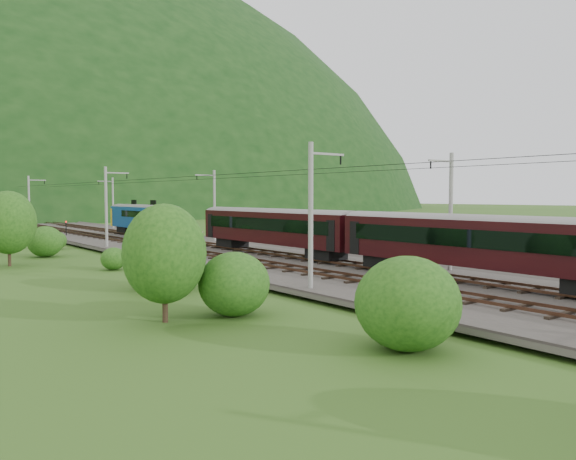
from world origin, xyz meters
TOP-DOWN VIEW (x-y plane):
  - ground at (0.00, 0.00)m, footprint 600.00×600.00m
  - railbed at (0.00, 10.00)m, footprint 14.00×220.00m
  - track_left at (-2.40, 10.00)m, footprint 2.40×220.00m
  - track_right at (2.40, 10.00)m, footprint 2.40×220.00m
  - catenary_left at (-6.12, 32.00)m, footprint 2.54×192.28m
  - catenary_right at (6.12, 32.00)m, footprint 2.54×192.28m
  - overhead_wires at (0.00, 10.00)m, footprint 4.83×198.00m
  - hazard_post_near at (-0.04, 25.90)m, footprint 0.18×0.18m
  - hazard_post_far at (0.46, 24.45)m, footprint 0.17×0.17m
  - signal at (-4.70, 51.20)m, footprint 0.20×0.20m
  - vegetation_left at (-14.08, 19.46)m, footprint 9.96×147.05m
  - vegetation_right at (11.28, 20.49)m, footprint 6.52×104.12m

SIDE VIEW (x-z plane):
  - ground at x=0.00m, z-range 0.00..0.00m
  - railbed at x=0.00m, z-range 0.00..0.30m
  - track_left at x=-2.40m, z-range 0.24..0.51m
  - track_right at x=2.40m, z-range 0.24..0.51m
  - hazard_post_far at x=0.46m, z-range 0.30..1.94m
  - hazard_post_near at x=-0.04m, z-range 0.30..1.94m
  - vegetation_right at x=11.28m, z-range -0.09..2.61m
  - signal at x=-4.70m, z-range 0.46..2.31m
  - vegetation_left at x=-14.08m, z-range -0.83..5.19m
  - catenary_left at x=-6.12m, z-range 0.50..8.50m
  - catenary_right at x=6.12m, z-range 0.50..8.50m
  - overhead_wires at x=0.00m, z-range 7.08..7.12m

